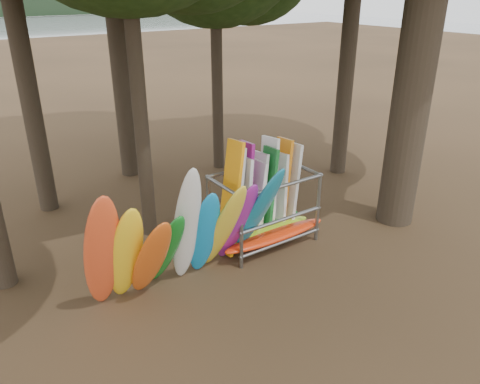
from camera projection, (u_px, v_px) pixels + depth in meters
ground at (266, 268)px, 11.28m from camera, size 120.00×120.00×0.00m
kayak_row at (181, 238)px, 9.98m from camera, size 4.48×1.91×3.21m
storage_rack at (263, 209)px, 12.14m from camera, size 3.10×1.57×2.91m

